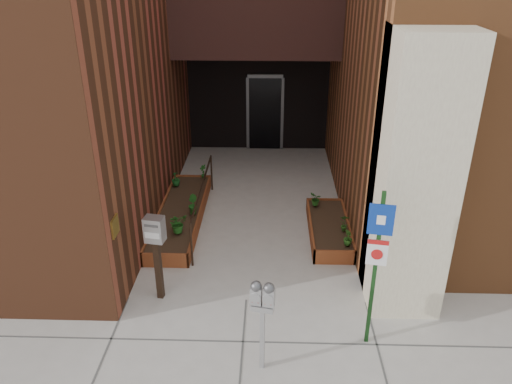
{
  "coord_description": "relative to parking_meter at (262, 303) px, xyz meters",
  "views": [
    {
      "loc": [
        0.38,
        -6.76,
        5.28
      ],
      "look_at": [
        0.11,
        1.8,
        1.15
      ],
      "focal_mm": 35.0,
      "sensor_mm": 36.0,
      "label": 1
    }
  ],
  "objects": [
    {
      "name": "payment_dropbox",
      "position": [
        -1.74,
        1.54,
        -0.02
      ],
      "size": [
        0.34,
        0.27,
        1.53
      ],
      "color": "black",
      "rests_on": "ground"
    },
    {
      "name": "shrub_right_b",
      "position": [
        1.55,
        3.35,
        -0.64
      ],
      "size": [
        0.21,
        0.21,
        0.36
      ],
      "primitive_type": "imported",
      "rotation": [
        0.0,
        0.0,
        3.02
      ],
      "color": "#235017",
      "rests_on": "planter_right"
    },
    {
      "name": "handrail",
      "position": [
        -1.35,
        4.14,
        -0.37
      ],
      "size": [
        0.04,
        3.34,
        0.9
      ],
      "color": "black",
      "rests_on": "ground"
    },
    {
      "name": "planter_left",
      "position": [
        -1.85,
        4.19,
        -0.99
      ],
      "size": [
        0.9,
        3.6,
        0.3
      ],
      "color": "maroon",
      "rests_on": "ground"
    },
    {
      "name": "shrub_left_c",
      "position": [
        -2.15,
        5.37,
        -0.64
      ],
      "size": [
        0.28,
        0.28,
        0.35
      ],
      "primitive_type": "imported",
      "rotation": [
        0.0,
        0.0,
        4.06
      ],
      "color": "#17511C",
      "rests_on": "planter_left"
    },
    {
      "name": "parking_meter",
      "position": [
        0.0,
        0.0,
        0.0
      ],
      "size": [
        0.33,
        0.18,
        1.45
      ],
      "color": "#9F9FA1",
      "rests_on": "ground"
    },
    {
      "name": "shrub_right_c",
      "position": [
        1.07,
        4.43,
        -0.67
      ],
      "size": [
        0.27,
        0.27,
        0.29
      ],
      "primitive_type": "imported",
      "rotation": [
        0.0,
        0.0,
        4.69
      ],
      "color": "#1E4F16",
      "rests_on": "planter_right"
    },
    {
      "name": "shrub_left_a",
      "position": [
        -1.72,
        3.2,
        -0.62
      ],
      "size": [
        0.5,
        0.5,
        0.39
      ],
      "primitive_type": "imported",
      "rotation": [
        0.0,
        0.0,
        0.66
      ],
      "color": "#21601B",
      "rests_on": "planter_left"
    },
    {
      "name": "sign_post",
      "position": [
        1.55,
        0.56,
        0.41
      ],
      "size": [
        0.34,
        0.11,
        2.49
      ],
      "color": "#143915",
      "rests_on": "ground"
    },
    {
      "name": "planter_right",
      "position": [
        1.3,
        3.69,
        -0.99
      ],
      "size": [
        0.8,
        2.2,
        0.3
      ],
      "color": "maroon",
      "rests_on": "ground"
    },
    {
      "name": "shrub_left_d",
      "position": [
        -1.55,
        5.79,
        -0.64
      ],
      "size": [
        0.26,
        0.26,
        0.36
      ],
      "primitive_type": "imported",
      "rotation": [
        0.0,
        0.0,
        5.38
      ],
      "color": "#1C5F1B",
      "rests_on": "planter_left"
    },
    {
      "name": "shrub_right_a",
      "position": [
        1.55,
        2.82,
        -0.67
      ],
      "size": [
        0.22,
        0.22,
        0.3
      ],
      "primitive_type": "imported",
      "rotation": [
        0.0,
        0.0,
        1.16
      ],
      "color": "#255618",
      "rests_on": "planter_right"
    },
    {
      "name": "shrub_left_b",
      "position": [
        -1.55,
        4.0,
        -0.61
      ],
      "size": [
        0.3,
        0.3,
        0.41
      ],
      "primitive_type": "imported",
      "rotation": [
        0.0,
        0.0,
        2.01
      ],
      "color": "#1A5017",
      "rests_on": "planter_left"
    },
    {
      "name": "ground",
      "position": [
        -0.3,
        1.49,
        -1.12
      ],
      "size": [
        80.0,
        80.0,
        0.0
      ],
      "primitive_type": "plane",
      "color": "#9E9991",
      "rests_on": "ground"
    }
  ]
}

